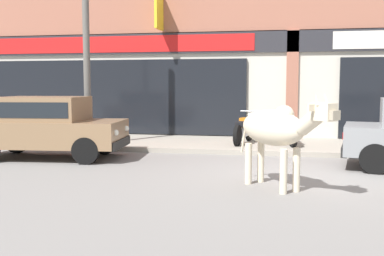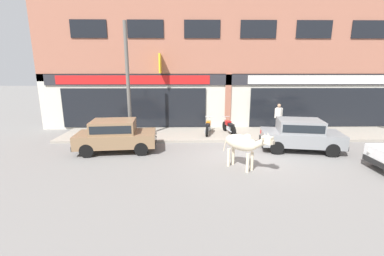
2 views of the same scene
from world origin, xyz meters
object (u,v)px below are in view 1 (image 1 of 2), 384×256
object	(u,v)px
cow	(276,129)
motorcycle_0	(244,129)
motorcycle_1	(287,130)
car_0	(47,124)
utility_pole	(86,36)

from	to	relation	value
cow	motorcycle_0	distance (m)	5.00
motorcycle_1	car_0	bearing A→B (deg)	-154.08
cow	motorcycle_0	xyz separation A→B (m)	(-0.91, 4.90, -0.49)
cow	utility_pole	size ratio (longest dim) A/B	0.29
car_0	motorcycle_1	distance (m)	6.25
utility_pole	motorcycle_1	bearing A→B (deg)	12.18
car_0	motorcycle_0	size ratio (longest dim) A/B	2.07
cow	motorcycle_0	world-z (taller)	cow
car_0	motorcycle_0	distance (m)	5.21
motorcycle_0	motorcycle_1	size ratio (longest dim) A/B	1.01
car_0	utility_pole	distance (m)	2.75
motorcycle_0	cow	bearing A→B (deg)	-79.52
car_0	motorcycle_1	bearing A→B (deg)	25.92
motorcycle_0	utility_pole	size ratio (longest dim) A/B	0.31
cow	car_0	bearing A→B (deg)	157.63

